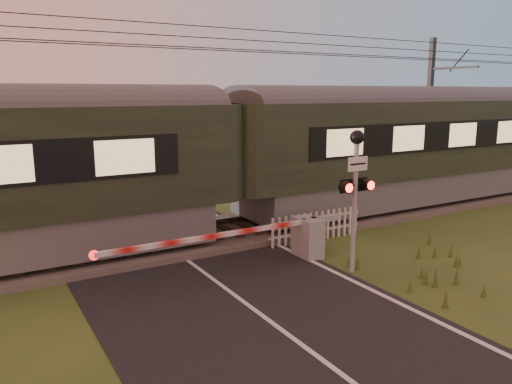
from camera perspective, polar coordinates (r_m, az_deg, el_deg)
ground at (r=9.26m, az=4.28°, el=-16.48°), size 160.00×160.00×0.00m
road at (r=9.10m, az=5.24°, el=-16.97°), size 6.00×140.00×0.03m
track_bed at (r=14.65m, az=-10.35°, el=-5.68°), size 140.00×3.40×0.39m
overhead_wires at (r=14.09m, az=-11.21°, el=16.91°), size 120.00×0.62×0.62m
train at (r=14.89m, az=-3.76°, el=3.86°), size 44.90×3.10×4.19m
boom_gate at (r=13.14m, az=4.86°, el=-5.12°), size 6.58×0.81×1.08m
crossing_signal at (r=11.98m, az=11.32°, el=1.81°), size 0.88×0.36×3.45m
picket_fence at (r=14.77m, az=6.88°, el=-3.90°), size 3.23×0.07×0.88m
catenary_mast at (r=23.70m, az=19.25°, el=8.67°), size 0.21×2.45×6.62m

